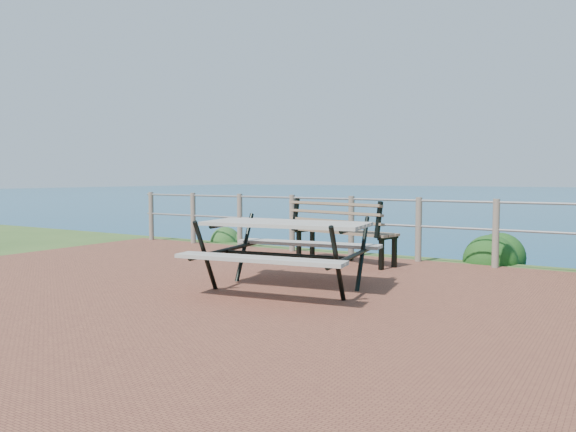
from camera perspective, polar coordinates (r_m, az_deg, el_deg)
name	(u,v)px	position (r m, az deg, el deg)	size (l,w,h in m)	color
ground	(227,292)	(6.61, -6.18, -7.69)	(10.00, 7.00, 0.12)	brown
safety_railing	(351,223)	(9.37, 6.45, -0.69)	(9.40, 0.10, 1.00)	#6B5B4C
picnic_table	(286,248)	(6.52, -0.24, -3.30)	(1.98, 1.62, 0.80)	gray
park_bench	(344,222)	(8.63, 5.74, -0.62)	(1.79, 0.81, 0.98)	brown
shrub_lip_west	(229,241)	(11.79, -6.05, -2.53)	(0.67, 0.67, 0.37)	#224D1D
shrub_lip_east	(488,259)	(9.68, 19.69, -4.17)	(0.88, 0.88, 0.66)	#184013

